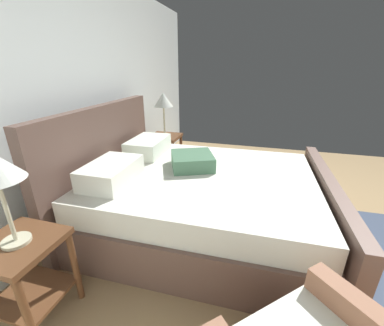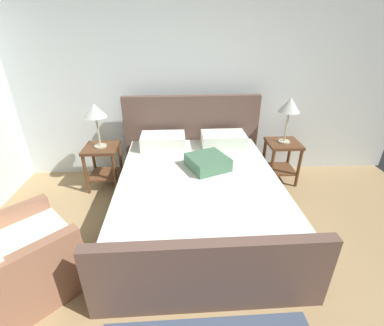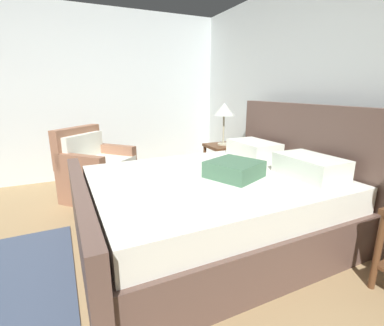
# 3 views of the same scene
# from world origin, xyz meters

# --- Properties ---
(wall_back) EXTENTS (5.57, 0.12, 2.52)m
(wall_back) POSITION_xyz_m (0.00, 2.80, 1.26)
(wall_back) COLOR silver
(wall_back) RESTS_ON ground
(bed) EXTENTS (1.90, 2.30, 1.22)m
(bed) POSITION_xyz_m (-0.26, 1.51, 0.35)
(bed) COLOR brown
(bed) RESTS_ON ground
(nightstand_right) EXTENTS (0.44, 0.44, 0.60)m
(nightstand_right) POSITION_xyz_m (0.99, 2.36, 0.40)
(nightstand_right) COLOR brown
(nightstand_right) RESTS_ON ground
(table_lamp_right) EXTENTS (0.28, 0.28, 0.62)m
(table_lamp_right) POSITION_xyz_m (0.99, 2.36, 1.10)
(table_lamp_right) COLOR #B7B293
(table_lamp_right) RESTS_ON nightstand_right
(nightstand_left) EXTENTS (0.44, 0.44, 0.60)m
(nightstand_left) POSITION_xyz_m (-1.51, 2.31, 0.40)
(nightstand_left) COLOR brown
(nightstand_left) RESTS_ON ground
(table_lamp_left) EXTENTS (0.29, 0.29, 0.58)m
(table_lamp_left) POSITION_xyz_m (-1.51, 2.31, 1.07)
(table_lamp_left) COLOR #B7B293
(table_lamp_left) RESTS_ON nightstand_left
(armchair) EXTENTS (1.03, 1.02, 0.90)m
(armchair) POSITION_xyz_m (-1.75, 0.61, 0.35)
(armchair) COLOR #926248
(armchair) RESTS_ON ground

